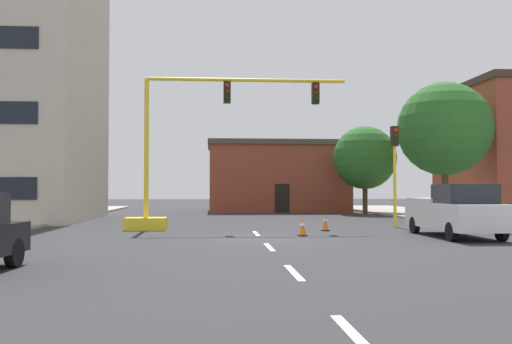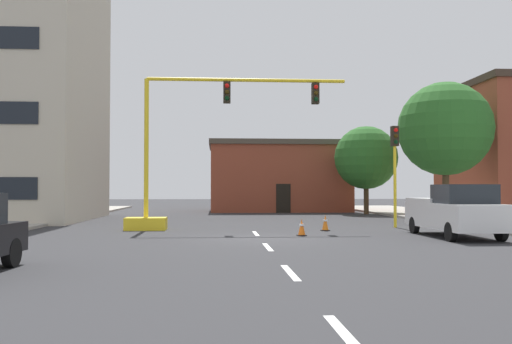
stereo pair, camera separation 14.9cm
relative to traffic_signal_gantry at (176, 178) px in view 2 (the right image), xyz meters
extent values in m
plane|color=#2D2D30|center=(3.42, -4.87, -2.29)|extent=(160.00, 160.00, 0.00)
cube|color=#9E998E|center=(16.24, 3.13, -2.22)|extent=(6.00, 56.00, 0.14)
cube|color=silver|center=(3.42, -18.87, -2.29)|extent=(0.16, 2.40, 0.01)
cube|color=silver|center=(3.42, -13.37, -2.29)|extent=(0.16, 2.40, 0.01)
cube|color=silver|center=(3.42, -7.87, -2.29)|extent=(0.16, 2.40, 0.01)
cube|color=silver|center=(3.42, -2.37, -2.29)|extent=(0.16, 2.40, 0.01)
cube|color=brown|center=(6.90, 21.63, 0.32)|extent=(10.99, 7.98, 5.23)
cube|color=#4C4238|center=(6.90, 21.63, 3.14)|extent=(11.29, 8.28, 0.40)
cube|color=black|center=(6.90, 17.62, -1.19)|extent=(1.10, 0.06, 2.20)
cube|color=yellow|center=(-1.31, 0.00, -2.02)|extent=(1.80, 1.20, 0.55)
cylinder|color=yellow|center=(-1.31, 0.00, 1.36)|extent=(0.20, 0.20, 6.20)
cylinder|color=yellow|center=(3.18, 0.00, 4.46)|extent=(8.96, 0.16, 0.16)
cube|color=black|center=(2.28, 0.00, 3.88)|extent=(0.32, 0.36, 0.95)
sphere|color=red|center=(2.28, -0.19, 4.16)|extent=(0.20, 0.20, 0.20)
sphere|color=#38280A|center=(2.28, -0.19, 3.88)|extent=(0.20, 0.20, 0.20)
sphere|color=black|center=(2.28, -0.19, 3.60)|extent=(0.20, 0.20, 0.20)
cube|color=black|center=(6.31, 0.00, 3.88)|extent=(0.32, 0.36, 0.95)
sphere|color=red|center=(6.31, -0.19, 4.16)|extent=(0.20, 0.20, 0.20)
sphere|color=#38280A|center=(6.31, -0.19, 3.88)|extent=(0.20, 0.20, 0.20)
sphere|color=black|center=(6.31, -0.19, 3.60)|extent=(0.20, 0.20, 0.20)
cylinder|color=yellow|center=(10.26, 0.85, 0.11)|extent=(0.14, 0.14, 4.80)
cube|color=black|center=(10.26, 0.85, 2.03)|extent=(0.32, 0.36, 0.95)
sphere|color=red|center=(10.26, 0.66, 2.31)|extent=(0.20, 0.20, 0.20)
sphere|color=#38280A|center=(10.26, 0.66, 2.03)|extent=(0.20, 0.20, 0.20)
sphere|color=black|center=(10.26, 0.66, 1.75)|extent=(0.20, 0.20, 0.20)
cylinder|color=#4C3823|center=(14.18, 4.41, -0.70)|extent=(0.36, 0.36, 3.18)
sphere|color=#286023|center=(14.18, 4.41, 2.79)|extent=(5.06, 5.06, 5.06)
cylinder|color=#4C3823|center=(12.60, 14.98, -1.11)|extent=(0.36, 0.36, 2.36)
sphere|color=#286023|center=(12.60, 14.98, 1.78)|extent=(4.55, 4.55, 4.55)
cube|color=white|center=(10.80, -4.63, -1.48)|extent=(2.01, 5.40, 0.95)
cube|color=#1E2328|center=(10.81, -5.53, -0.65)|extent=(1.84, 1.80, 0.70)
cube|color=white|center=(10.80, -3.44, -0.92)|extent=(2.00, 2.81, 0.16)
cylinder|color=black|center=(11.71, -6.47, -1.95)|extent=(0.22, 0.68, 0.68)
cylinder|color=black|center=(9.91, -6.47, -1.95)|extent=(0.22, 0.68, 0.68)
cylinder|color=black|center=(11.70, -2.79, -1.95)|extent=(0.22, 0.68, 0.68)
cylinder|color=black|center=(9.90, -2.80, -1.95)|extent=(0.22, 0.68, 0.68)
cylinder|color=black|center=(-2.96, -12.09, -1.95)|extent=(0.27, 0.69, 0.68)
cube|color=black|center=(5.13, -3.65, -2.27)|extent=(0.36, 0.36, 0.04)
cone|color=orange|center=(5.13, -3.65, -1.94)|extent=(0.28, 0.28, 0.62)
cylinder|color=white|center=(5.13, -3.65, -1.87)|extent=(0.19, 0.19, 0.08)
cube|color=black|center=(6.54, -1.09, -2.27)|extent=(0.36, 0.36, 0.04)
cone|color=orange|center=(6.54, -1.09, -1.92)|extent=(0.28, 0.28, 0.67)
cylinder|color=white|center=(6.54, -1.09, -1.84)|extent=(0.19, 0.19, 0.08)
camera|label=1|loc=(1.65, -25.96, -0.45)|focal=40.56mm
camera|label=2|loc=(1.80, -25.97, -0.45)|focal=40.56mm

